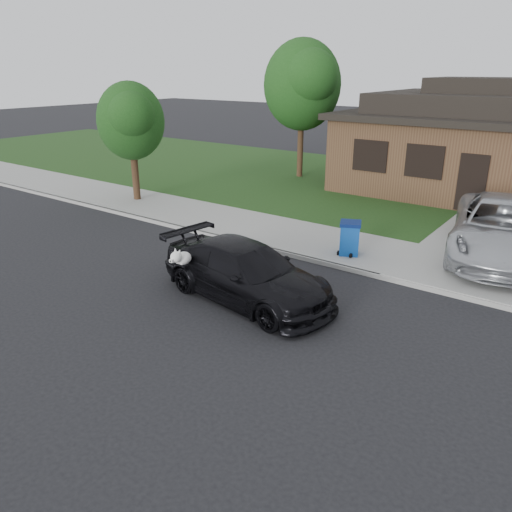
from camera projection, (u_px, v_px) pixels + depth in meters
The scene contains 10 objects.
ground at pixel (181, 289), 12.42m from camera, with size 120.00×120.00×0.00m, color black.
sidewalk at pixel (289, 235), 16.18m from camera, with size 60.00×3.00×0.12m, color gray.
curb at pixel (262, 248), 15.04m from camera, with size 60.00×0.12×0.12m, color gray.
lawn at pixel (386, 190), 22.23m from camera, with size 60.00×13.00×0.13m, color #193814.
sedan at pixel (246, 273), 11.64m from camera, with size 4.83×2.49×1.34m.
minivan at pixel (505, 229), 13.86m from camera, with size 2.72×5.89×1.64m, color #B3B6BA.
recycling_bin at pixel (350, 238), 14.22m from camera, with size 0.76×0.76×0.96m.
house at pixel (500, 145), 20.80m from camera, with size 12.60×8.60×4.65m.
tree_0 at pixel (304, 83), 22.96m from camera, with size 3.78×3.60×6.34m.
tree_2 at pixel (131, 120), 19.19m from camera, with size 2.73×2.60×4.59m.
Camera 1 is at (8.18, -8.06, 5.15)m, focal length 35.00 mm.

